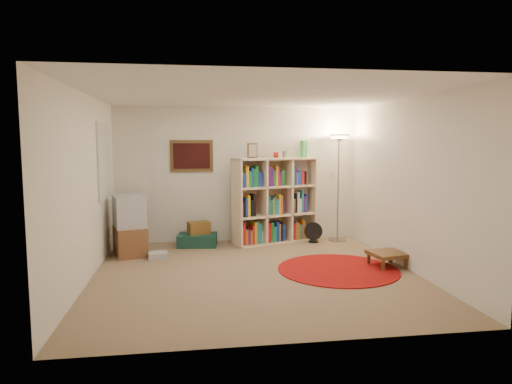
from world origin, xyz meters
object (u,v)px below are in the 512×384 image
at_px(floor_lamp, 339,153).
at_px(suitcase, 197,240).
at_px(bookshelf, 273,202).
at_px(tv_stand, 130,226).
at_px(floor_fan, 313,232).
at_px(side_table, 387,254).

distance_m(floor_lamp, suitcase, 3.04).
height_order(bookshelf, tv_stand, bookshelf).
distance_m(bookshelf, suitcase, 1.55).
xyz_separation_m(floor_fan, tv_stand, (-3.23, -0.45, 0.28)).
bearing_deg(suitcase, floor_fan, 6.58).
xyz_separation_m(suitcase, side_table, (2.78, -1.77, 0.08)).
relative_size(bookshelf, tv_stand, 1.91).
xyz_separation_m(tv_stand, suitcase, (1.10, 0.47, -0.36)).
relative_size(floor_fan, suitcase, 0.52).
height_order(tv_stand, side_table, tv_stand).
bearing_deg(tv_stand, suitcase, 6.35).
xyz_separation_m(tv_stand, side_table, (3.89, -1.31, -0.29)).
distance_m(tv_stand, suitcase, 1.25).
xyz_separation_m(floor_fan, suitcase, (-2.13, 0.02, -0.08)).
height_order(floor_lamp, floor_fan, floor_lamp).
bearing_deg(side_table, floor_fan, 110.40).
height_order(bookshelf, floor_fan, bookshelf).
bearing_deg(side_table, bookshelf, 126.47).
height_order(floor_lamp, tv_stand, floor_lamp).
xyz_separation_m(floor_lamp, tv_stand, (-3.72, -0.52, -1.18)).
xyz_separation_m(bookshelf, tv_stand, (-2.50, -0.57, -0.29)).
distance_m(floor_lamp, tv_stand, 3.94).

